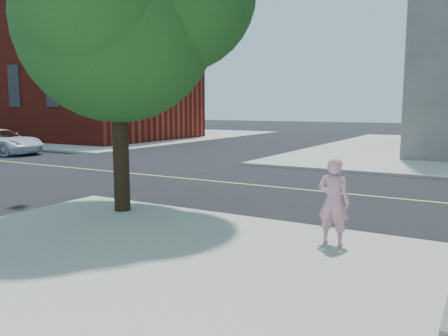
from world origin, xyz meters
The scene contains 8 objects.
ground centered at (0.00, 0.00, 0.00)m, with size 140.00×140.00×0.00m, color black.
road_ew centered at (0.00, 4.50, 0.01)m, with size 140.00×9.00×0.01m, color black.
sidewalk_nw centered at (-23.00, 21.50, 0.06)m, with size 26.00×25.00×0.12m, color #ABAD9A.
church centered at (-20.00, 18.00, 7.18)m, with size 15.20×12.00×14.40m.
office_block centered at (-32.00, 21.98, 9.12)m, with size 12.00×14.08×18.00m.
man_on_phone centered at (6.33, -1.19, 0.93)m, with size 0.59×0.39×1.62m, color pink.
signal_pole centered at (-1.94, -0.30, 4.01)m, with size 4.21×0.48×4.76m.
car_a centered at (-14.92, 6.50, 0.70)m, with size 2.33×5.06×1.41m, color silver.
Camera 1 is at (8.74, -9.31, 2.65)m, focal length 36.87 mm.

